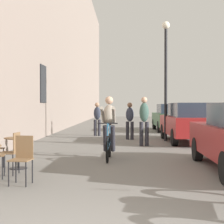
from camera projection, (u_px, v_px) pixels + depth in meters
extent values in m
cube|color=gray|center=(45.00, 1.00, 17.40)|extent=(0.50, 68.00, 13.32)
cube|color=black|center=(43.00, 84.00, 15.92)|extent=(0.04, 1.10, 1.70)
cylinder|color=black|center=(4.00, 165.00, 7.24)|extent=(0.02, 0.02, 0.45)
cylinder|color=black|center=(2.00, 168.00, 6.92)|extent=(0.02, 0.02, 0.45)
cylinder|color=black|center=(26.00, 175.00, 6.26)|extent=(0.02, 0.02, 0.45)
cylinder|color=black|center=(9.00, 174.00, 6.31)|extent=(0.02, 0.02, 0.45)
cylinder|color=black|center=(32.00, 171.00, 6.58)|extent=(0.02, 0.02, 0.45)
cylinder|color=black|center=(16.00, 171.00, 6.63)|extent=(0.02, 0.02, 0.45)
cube|color=brown|center=(21.00, 160.00, 6.44)|extent=(0.42, 0.42, 0.02)
cube|color=brown|center=(24.00, 147.00, 6.62)|extent=(0.34, 0.05, 0.42)
cylinder|color=black|center=(19.00, 168.00, 8.11)|extent=(0.40, 0.40, 0.02)
cylinder|color=black|center=(18.00, 153.00, 8.11)|extent=(0.05, 0.05, 0.67)
cylinder|color=brown|center=(18.00, 138.00, 8.10)|extent=(0.64, 0.64, 0.02)
cylinder|color=black|center=(5.00, 162.00, 7.61)|extent=(0.02, 0.02, 0.45)
cylinder|color=black|center=(13.00, 165.00, 7.24)|extent=(0.02, 0.02, 0.45)
cylinder|color=black|center=(19.00, 163.00, 7.56)|extent=(0.02, 0.02, 0.45)
cube|color=brown|center=(9.00, 153.00, 7.42)|extent=(0.41, 0.41, 0.02)
cube|color=brown|center=(17.00, 142.00, 7.39)|extent=(0.05, 0.34, 0.42)
cylinder|color=black|center=(3.00, 158.00, 8.24)|extent=(0.02, 0.02, 0.45)
torus|color=black|center=(107.00, 150.00, 8.98)|extent=(0.06, 0.71, 0.71)
torus|color=black|center=(110.00, 145.00, 10.03)|extent=(0.06, 0.71, 0.71)
cylinder|color=#286084|center=(110.00, 135.00, 9.93)|extent=(0.04, 0.21, 0.58)
cylinder|color=#286084|center=(109.00, 124.00, 9.43)|extent=(0.05, 0.82, 0.14)
cylinder|color=#286084|center=(107.00, 136.00, 9.00)|extent=(0.04, 0.09, 0.67)
cylinder|color=#286084|center=(109.00, 146.00, 9.53)|extent=(0.05, 1.00, 0.12)
cylinder|color=black|center=(108.00, 123.00, 9.02)|extent=(0.52, 0.04, 0.03)
ellipsoid|color=black|center=(109.00, 124.00, 9.84)|extent=(0.12, 0.24, 0.06)
ellipsoid|color=#9E9384|center=(109.00, 115.00, 9.75)|extent=(0.35, 0.35, 0.59)
sphere|color=tan|center=(109.00, 100.00, 9.70)|extent=(0.22, 0.22, 0.22)
cylinder|color=#26262D|center=(113.00, 138.00, 9.68)|extent=(0.14, 0.40, 0.75)
cylinder|color=#26262D|center=(105.00, 138.00, 9.69)|extent=(0.14, 0.40, 0.75)
cylinder|color=#9E9384|center=(114.00, 115.00, 9.35)|extent=(0.09, 0.75, 0.48)
cylinder|color=#9E9384|center=(103.00, 115.00, 9.37)|extent=(0.12, 0.75, 0.48)
cylinder|color=#26262D|center=(147.00, 134.00, 12.66)|extent=(0.14, 0.14, 0.87)
cylinder|color=#26262D|center=(141.00, 134.00, 12.64)|extent=(0.14, 0.14, 0.87)
ellipsoid|color=#38564C|center=(144.00, 112.00, 12.64)|extent=(0.37, 0.28, 0.69)
sphere|color=tan|center=(144.00, 100.00, 12.63)|extent=(0.22, 0.22, 0.22)
cylinder|color=#26262D|center=(132.00, 131.00, 15.07)|extent=(0.14, 0.14, 0.77)
cylinder|color=#26262D|center=(127.00, 130.00, 15.12)|extent=(0.14, 0.14, 0.77)
ellipsoid|color=#2D3342|center=(130.00, 114.00, 15.08)|extent=(0.38, 0.30, 0.61)
sphere|color=brown|center=(130.00, 105.00, 15.08)|extent=(0.22, 0.22, 0.22)
cylinder|color=#26262D|center=(95.00, 128.00, 17.01)|extent=(0.14, 0.14, 0.78)
cylinder|color=#26262D|center=(99.00, 128.00, 16.96)|extent=(0.14, 0.14, 0.78)
ellipsoid|color=#2D3342|center=(97.00, 113.00, 16.97)|extent=(0.38, 0.30, 0.62)
sphere|color=#A57A5B|center=(97.00, 105.00, 16.97)|extent=(0.22, 0.22, 0.22)
cylinder|color=black|center=(166.00, 85.00, 14.41)|extent=(0.12, 0.12, 4.60)
sphere|color=silver|center=(166.00, 25.00, 14.37)|extent=(0.32, 0.32, 0.32)
cylinder|color=black|center=(197.00, 149.00, 9.26)|extent=(0.21, 0.62, 0.61)
cube|color=maroon|center=(189.00, 125.00, 14.09)|extent=(1.92, 4.43, 0.71)
cube|color=#283342|center=(192.00, 110.00, 13.55)|extent=(1.58, 2.40, 0.53)
cylinder|color=black|center=(164.00, 131.00, 15.55)|extent=(0.22, 0.64, 0.63)
cylinder|color=black|center=(201.00, 131.00, 15.53)|extent=(0.22, 0.64, 0.63)
cylinder|color=black|center=(175.00, 137.00, 12.66)|extent=(0.22, 0.64, 0.63)
cylinder|color=black|center=(221.00, 137.00, 12.64)|extent=(0.22, 0.64, 0.63)
cube|color=#23512D|center=(171.00, 119.00, 20.31)|extent=(1.85, 4.36, 0.71)
cube|color=#283342|center=(172.00, 109.00, 19.78)|extent=(1.54, 2.36, 0.53)
cylinder|color=black|center=(154.00, 124.00, 21.77)|extent=(0.21, 0.63, 0.63)
cylinder|color=black|center=(181.00, 124.00, 21.73)|extent=(0.21, 0.63, 0.63)
cylinder|color=black|center=(159.00, 127.00, 18.91)|extent=(0.21, 0.63, 0.63)
cylinder|color=black|center=(190.00, 127.00, 18.87)|extent=(0.21, 0.63, 0.63)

